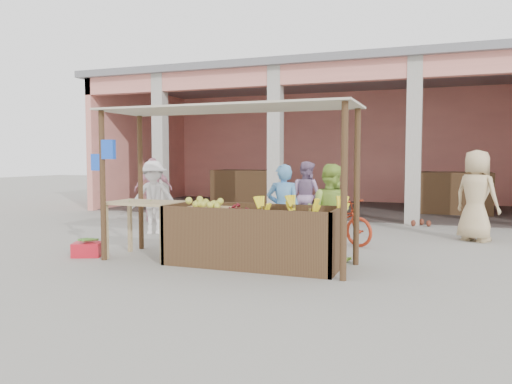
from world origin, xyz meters
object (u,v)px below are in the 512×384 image
at_px(side_table, 145,210).
at_px(vendor_blue, 283,207).
at_px(fruit_stall, 253,239).
at_px(vendor_green, 329,210).
at_px(motorcycle, 335,220).
at_px(red_crate, 87,250).

xyz_separation_m(side_table, vendor_blue, (2.04, 0.98, 0.04)).
height_order(fruit_stall, vendor_blue, vendor_blue).
bearing_deg(vendor_green, motorcycle, -76.88).
bearing_deg(red_crate, motorcycle, 13.47).
relative_size(fruit_stall, motorcycle, 1.53).
bearing_deg(side_table, vendor_blue, 26.84).
xyz_separation_m(vendor_blue, vendor_green, (0.81, -0.16, -0.01)).
distance_m(fruit_stall, side_table, 1.89).
bearing_deg(red_crate, fruit_stall, -16.80).
bearing_deg(vendor_green, red_crate, 21.16).
height_order(fruit_stall, red_crate, fruit_stall).
height_order(vendor_blue, motorcycle, vendor_blue).
height_order(side_table, red_crate, side_table).
bearing_deg(vendor_blue, vendor_green, 152.59).
bearing_deg(vendor_green, side_table, 20.97).
distance_m(side_table, red_crate, 1.17).
xyz_separation_m(vendor_green, motorcycle, (-0.22, 1.57, -0.36)).
distance_m(side_table, vendor_green, 2.97).
relative_size(side_table, red_crate, 2.58).
bearing_deg(red_crate, side_table, -6.60).
relative_size(side_table, vendor_green, 0.71).
distance_m(side_table, motorcycle, 3.56).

